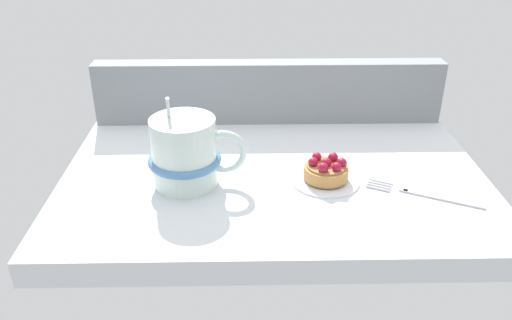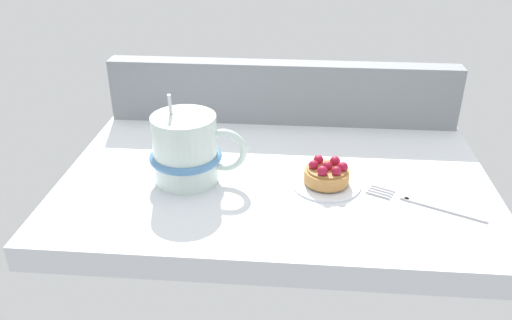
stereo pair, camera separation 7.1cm
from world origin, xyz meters
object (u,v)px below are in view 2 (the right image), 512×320
dessert_plate (326,183)px  coffee_mug (187,150)px  raspberry_tart (327,173)px  dessert_fork (423,203)px

dessert_plate → coffee_mug: coffee_mug is taller
raspberry_tart → coffee_mug: 20.63cm
dessert_plate → dessert_fork: same height
raspberry_tart → coffee_mug: (-20.42, -0.12, 2.98)cm
raspberry_tart → coffee_mug: coffee_mug is taller
dessert_plate → coffee_mug: 20.92cm
raspberry_tart → coffee_mug: bearing=-179.7°
dessert_plate → raspberry_tart: raspberry_tart is taller
raspberry_tart → dessert_fork: size_ratio=0.43×
raspberry_tart → dessert_fork: 13.94cm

